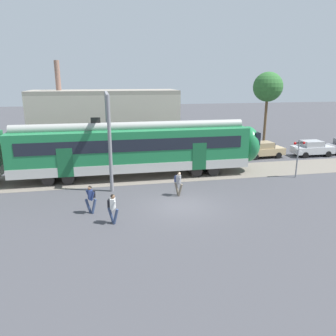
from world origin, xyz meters
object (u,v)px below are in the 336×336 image
parked_car_silver (312,148)px  crossing_signal (298,152)px  pedestrian_grey (178,181)px  parked_car_tan (263,150)px  commuter_train (16,154)px  pedestrian_navy (91,197)px  pedestrian_white (112,206)px

parked_car_silver → crossing_signal: crossing_signal is taller
pedestrian_grey → parked_car_tan: pedestrian_grey is taller
commuter_train → pedestrian_grey: 12.14m
pedestrian_navy → crossing_signal: size_ratio=0.56×
pedestrian_grey → parked_car_silver: bearing=28.5°
pedestrian_navy → parked_car_silver: size_ratio=0.41×
pedestrian_grey → pedestrian_white: bearing=-141.5°
pedestrian_white → parked_car_tan: (15.07, 12.48, -0.21)m
commuter_train → pedestrian_white: (6.58, -8.49, -1.26)m
pedestrian_white → parked_car_silver: 23.57m
pedestrian_white → parked_car_tan: bearing=39.6°
pedestrian_navy → crossing_signal: (15.59, 4.07, 1.02)m
commuter_train → parked_car_tan: commuter_train is taller
commuter_train → parked_car_tan: bearing=10.4°
crossing_signal → pedestrian_white: bearing=-158.4°
commuter_train → pedestrian_navy: size_ratio=22.83×
commuter_train → pedestrian_white: 10.82m
pedestrian_navy → crossing_signal: crossing_signal is taller
pedestrian_white → parked_car_tan: pedestrian_white is taller
parked_car_silver → commuter_train: bearing=-172.3°
crossing_signal → parked_car_tan: bearing=84.6°
pedestrian_navy → pedestrian_white: same height
pedestrian_white → parked_car_silver: bearing=30.9°
parked_car_tan → parked_car_silver: size_ratio=1.01×
parked_car_silver → pedestrian_grey: bearing=-151.5°
pedestrian_navy → pedestrian_white: size_ratio=1.00×
pedestrian_grey → parked_car_tan: (10.66, 8.96, -0.21)m
pedestrian_white → crossing_signal: (14.43, 5.72, 1.02)m
pedestrian_grey → crossing_signal: (10.02, 2.21, 1.02)m
parked_car_silver → parked_car_tan: bearing=175.8°
commuter_train → pedestrian_navy: commuter_train is taller
parked_car_silver → crossing_signal: (-5.79, -6.38, 1.23)m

